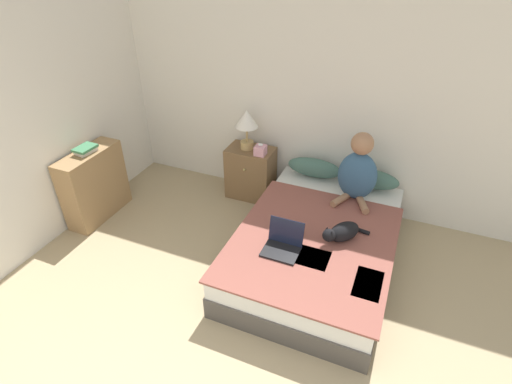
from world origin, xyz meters
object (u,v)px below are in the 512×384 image
(nightstand, at_px, (251,173))
(bookshelf, at_px, (94,185))
(person_sitting, at_px, (358,171))
(cat_tabby, at_px, (342,232))
(tissue_box, at_px, (260,150))
(laptop_open, at_px, (283,245))
(bed, at_px, (317,246))
(pillow_near, at_px, (314,168))
(pillow_far, at_px, (370,179))
(table_lamp, at_px, (247,122))
(book_stack_top, at_px, (85,149))

(nightstand, bearing_deg, bookshelf, -144.02)
(person_sitting, xyz_separation_m, cat_tabby, (0.03, -0.72, -0.23))
(person_sitting, relative_size, nightstand, 1.16)
(nightstand, distance_m, tissue_box, 0.41)
(person_sitting, height_order, laptop_open, person_sitting)
(bed, xyz_separation_m, pillow_near, (-0.31, 0.90, 0.32))
(pillow_far, relative_size, person_sitting, 0.84)
(tissue_box, bearing_deg, pillow_near, 12.11)
(laptop_open, relative_size, table_lamp, 0.67)
(table_lamp, distance_m, book_stack_top, 1.73)
(tissue_box, xyz_separation_m, bookshelf, (-1.58, -0.95, -0.29))
(nightstand, height_order, table_lamp, table_lamp)
(bed, relative_size, pillow_near, 3.39)
(person_sitting, bearing_deg, pillow_far, 68.61)
(bookshelf, bearing_deg, cat_tabby, 1.98)
(nightstand, bearing_deg, bed, -38.91)
(pillow_far, xyz_separation_m, person_sitting, (-0.11, -0.27, 0.21))
(cat_tabby, bearing_deg, pillow_near, -113.05)
(person_sitting, relative_size, laptop_open, 2.34)
(tissue_box, bearing_deg, laptop_open, -59.75)
(pillow_far, bearing_deg, person_sitting, -111.39)
(cat_tabby, distance_m, nightstand, 1.60)
(pillow_near, bearing_deg, pillow_far, 0.00)
(table_lamp, bearing_deg, tissue_box, -22.62)
(table_lamp, bearing_deg, person_sitting, -9.81)
(book_stack_top, bearing_deg, pillow_near, 26.40)
(laptop_open, bearing_deg, nightstand, 123.79)
(person_sitting, distance_m, tissue_box, 1.11)
(table_lamp, bearing_deg, bookshelf, -143.12)
(tissue_box, bearing_deg, bookshelf, -148.94)
(pillow_far, distance_m, bookshelf, 2.99)
(bed, xyz_separation_m, bookshelf, (-2.48, -0.18, 0.19))
(nightstand, relative_size, book_stack_top, 2.66)
(book_stack_top, bearing_deg, laptop_open, -5.73)
(pillow_far, xyz_separation_m, laptop_open, (-0.52, -1.31, -0.05))
(pillow_near, bearing_deg, table_lamp, -176.80)
(table_lamp, bearing_deg, pillow_far, 1.81)
(bed, xyz_separation_m, person_sitting, (0.20, 0.63, 0.53))
(pillow_far, xyz_separation_m, tissue_box, (-1.21, -0.13, 0.16))
(bed, xyz_separation_m, pillow_far, (0.30, 0.90, 0.32))
(pillow_far, height_order, table_lamp, table_lamp)
(bookshelf, distance_m, book_stack_top, 0.44)
(pillow_near, distance_m, cat_tabby, 1.12)
(pillow_near, relative_size, tissue_box, 4.34)
(pillow_far, distance_m, laptop_open, 1.41)
(person_sitting, distance_m, cat_tabby, 0.75)
(bed, distance_m, bookshelf, 2.50)
(bed, xyz_separation_m, cat_tabby, (0.23, -0.08, 0.30))
(table_lamp, xyz_separation_m, book_stack_top, (-1.38, -1.03, -0.12))
(tissue_box, xyz_separation_m, book_stack_top, (-1.58, -0.95, 0.15))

